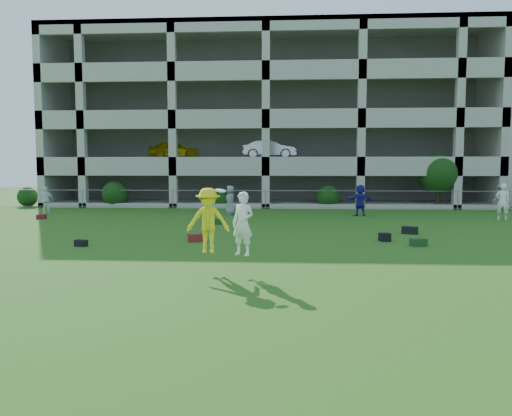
# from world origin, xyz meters

# --- Properties ---
(ground) EXTENTS (100.00, 100.00, 0.00)m
(ground) POSITION_xyz_m (0.00, 0.00, 0.00)
(ground) COLOR #235114
(ground) RESTS_ON ground
(bystander_b) EXTENTS (0.96, 0.78, 1.53)m
(bystander_b) POSITION_xyz_m (-12.58, 15.22, 0.77)
(bystander_b) COLOR white
(bystander_b) RESTS_ON ground
(bystander_c) EXTENTS (0.59, 0.84, 1.63)m
(bystander_c) POSITION_xyz_m (-1.80, 14.88, 0.82)
(bystander_c) COLOR gray
(bystander_c) RESTS_ON ground
(bystander_d) EXTENTS (1.65, 0.74, 1.72)m
(bystander_d) POSITION_xyz_m (5.36, 14.72, 0.86)
(bystander_d) COLOR navy
(bystander_d) RESTS_ON ground
(bystander_e) EXTENTS (0.79, 0.65, 1.85)m
(bystander_e) POSITION_xyz_m (12.24, 13.11, 0.93)
(bystander_e) COLOR white
(bystander_e) RESTS_ON ground
(bystander_f) EXTENTS (1.18, 0.78, 1.71)m
(bystander_f) POSITION_xyz_m (14.04, 17.50, 0.86)
(bystander_f) COLOR gray
(bystander_f) RESTS_ON ground
(bag_red_a) EXTENTS (0.62, 0.48, 0.28)m
(bag_red_a) POSITION_xyz_m (-1.91, 4.95, 0.14)
(bag_red_a) COLOR maroon
(bag_red_a) RESTS_ON ground
(bag_black_b) EXTENTS (0.45, 0.35, 0.22)m
(bag_black_b) POSITION_xyz_m (-5.63, 3.68, 0.11)
(bag_black_b) COLOR black
(bag_black_b) RESTS_ON ground
(bag_green_c) EXTENTS (0.58, 0.48, 0.26)m
(bag_green_c) POSITION_xyz_m (5.86, 4.45, 0.13)
(bag_green_c) COLOR #183B15
(bag_green_c) RESTS_ON ground
(crate_d) EXTENTS (0.43, 0.43, 0.30)m
(crate_d) POSITION_xyz_m (4.92, 5.48, 0.15)
(crate_d) COLOR black
(crate_d) RESTS_ON ground
(bag_black_e) EXTENTS (0.67, 0.54, 0.30)m
(bag_black_e) POSITION_xyz_m (6.31, 7.51, 0.15)
(bag_black_e) COLOR black
(bag_black_e) RESTS_ON ground
(bag_red_f) EXTENTS (0.49, 0.35, 0.24)m
(bag_red_f) POSITION_xyz_m (-11.24, 12.04, 0.12)
(bag_red_f) COLOR #5B140F
(bag_red_f) RESTS_ON ground
(bag_green_g) EXTENTS (0.51, 0.31, 0.25)m
(bag_green_g) POSITION_xyz_m (-1.78, 10.28, 0.12)
(bag_green_g) COLOR #153B16
(bag_green_g) RESTS_ON ground
(frisbee_contest) EXTENTS (1.84, 0.92, 1.68)m
(frisbee_contest) POSITION_xyz_m (-0.42, -0.13, 1.32)
(frisbee_contest) COLOR yellow
(frisbee_contest) RESTS_ON ground
(parking_garage) EXTENTS (30.00, 14.00, 12.00)m
(parking_garage) POSITION_xyz_m (-0.01, 27.70, 6.01)
(parking_garage) COLOR #9E998C
(parking_garage) RESTS_ON ground
(fence) EXTENTS (36.06, 0.06, 1.20)m
(fence) POSITION_xyz_m (0.00, 19.00, 0.61)
(fence) COLOR gray
(fence) RESTS_ON ground
(shrub_row) EXTENTS (34.38, 2.52, 3.50)m
(shrub_row) POSITION_xyz_m (4.59, 19.70, 1.51)
(shrub_row) COLOR #163D11
(shrub_row) RESTS_ON ground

